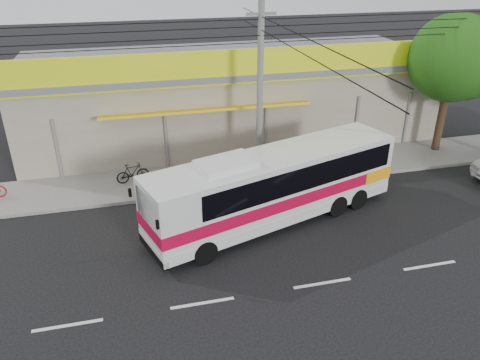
{
  "coord_description": "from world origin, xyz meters",
  "views": [
    {
      "loc": [
        -5.55,
        -13.71,
        9.98
      ],
      "look_at": [
        -1.69,
        2.0,
        1.82
      ],
      "focal_mm": 35.0,
      "sensor_mm": 36.0,
      "label": 1
    }
  ],
  "objects_px": {
    "motorbike_dark": "(133,173)",
    "tree_near": "(456,61)",
    "coach_bus": "(279,182)",
    "utility_pole": "(261,30)"
  },
  "relations": [
    {
      "from": "coach_bus",
      "to": "motorbike_dark",
      "type": "distance_m",
      "value": 7.26
    },
    {
      "from": "coach_bus",
      "to": "motorbike_dark",
      "type": "bearing_deg",
      "value": 122.19
    },
    {
      "from": "tree_near",
      "to": "coach_bus",
      "type": "bearing_deg",
      "value": -156.38
    },
    {
      "from": "utility_pole",
      "to": "tree_near",
      "type": "distance_m",
      "value": 10.52
    },
    {
      "from": "coach_bus",
      "to": "tree_near",
      "type": "distance_m",
      "value": 11.93
    },
    {
      "from": "utility_pole",
      "to": "tree_near",
      "type": "relative_size",
      "value": 4.75
    },
    {
      "from": "utility_pole",
      "to": "tree_near",
      "type": "xyz_separation_m",
      "value": [
        10.29,
        0.86,
        -2.02
      ]
    },
    {
      "from": "coach_bus",
      "to": "motorbike_dark",
      "type": "xyz_separation_m",
      "value": [
        -5.51,
        4.59,
        -1.12
      ]
    },
    {
      "from": "motorbike_dark",
      "to": "tree_near",
      "type": "xyz_separation_m",
      "value": [
        16.06,
        0.02,
        4.23
      ]
    },
    {
      "from": "utility_pole",
      "to": "coach_bus",
      "type": "bearing_deg",
      "value": -94.0
    }
  ]
}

